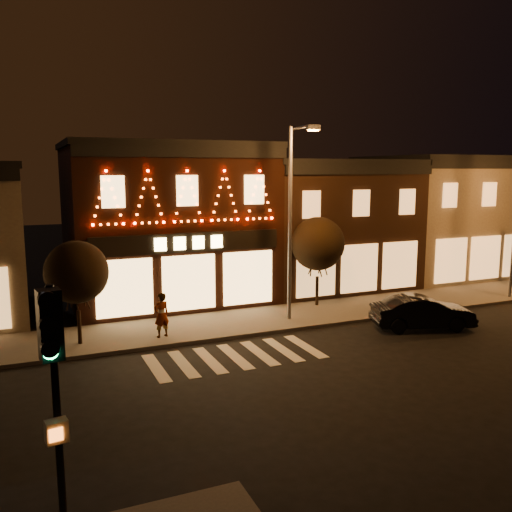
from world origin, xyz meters
TOP-DOWN VIEW (x-y plane):
  - ground at (0.00, 0.00)m, footprint 120.00×120.00m
  - sidewalk_far at (2.00, 8.00)m, footprint 44.00×4.00m
  - building_pulp at (0.00, 13.98)m, footprint 10.20×8.34m
  - building_right_a at (9.50, 13.99)m, footprint 9.20×8.28m
  - building_right_b at (18.50, 13.99)m, footprint 9.20×8.28m
  - traffic_signal_near at (-6.74, -5.40)m, footprint 0.39×0.52m
  - streetlamp_mid at (4.04, 7.20)m, footprint 0.57×1.99m
  - tree_left at (-5.22, 7.47)m, footprint 2.45×2.45m
  - tree_right at (6.48, 9.19)m, footprint 2.68×2.68m
  - dark_sedan at (8.93, 4.15)m, footprint 4.68×2.82m
  - pedestrian at (-2.04, 7.03)m, footprint 0.78×0.62m

SIDE VIEW (x-z plane):
  - ground at x=0.00m, z-range 0.00..0.00m
  - sidewalk_far at x=2.00m, z-range 0.00..0.15m
  - dark_sedan at x=8.93m, z-range 0.00..1.46m
  - pedestrian at x=-2.04m, z-range 0.15..2.01m
  - tree_left at x=-5.22m, z-range 0.97..5.07m
  - tree_right at x=6.48m, z-range 1.05..5.53m
  - traffic_signal_near at x=-6.74m, z-range 1.17..6.17m
  - building_right_a at x=9.50m, z-range 0.01..7.51m
  - building_right_b at x=18.50m, z-range 0.01..7.81m
  - building_pulp at x=0.00m, z-range 0.01..8.31m
  - streetlamp_mid at x=4.04m, z-range 0.90..9.59m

